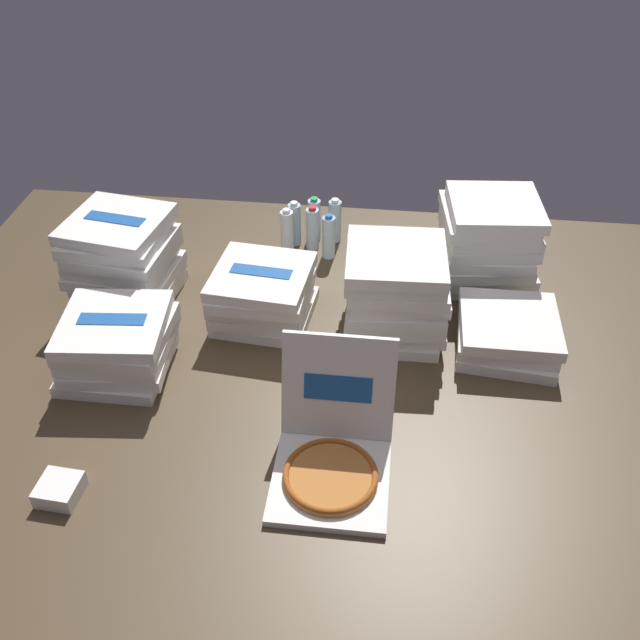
# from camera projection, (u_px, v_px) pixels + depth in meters

# --- Properties ---
(ground_plane) EXTENTS (3.20, 2.40, 0.02)m
(ground_plane) POSITION_uv_depth(u_px,v_px,m) (305.00, 366.00, 2.74)
(ground_plane) COLOR #4C3D28
(open_pizza_box) EXTENTS (0.37, 0.47, 0.38)m
(open_pizza_box) POSITION_uv_depth(u_px,v_px,m) (333.00, 451.00, 2.29)
(open_pizza_box) COLOR white
(open_pizza_box) RESTS_ON ground_plane
(pizza_stack_left_mid) EXTENTS (0.41, 0.42, 0.24)m
(pizza_stack_left_mid) POSITION_uv_depth(u_px,v_px,m) (263.00, 294.00, 2.89)
(pizza_stack_left_mid) COLOR white
(pizza_stack_left_mid) RESTS_ON ground_plane
(pizza_stack_right_mid) EXTENTS (0.44, 0.43, 0.37)m
(pizza_stack_right_mid) POSITION_uv_depth(u_px,v_px,m) (488.00, 241.00, 3.07)
(pizza_stack_right_mid) COLOR white
(pizza_stack_right_mid) RESTS_ON ground_plane
(pizza_stack_center_near) EXTENTS (0.41, 0.42, 0.37)m
(pizza_stack_center_near) POSITION_uv_depth(u_px,v_px,m) (395.00, 292.00, 2.78)
(pizza_stack_center_near) COLOR white
(pizza_stack_center_near) RESTS_ON ground_plane
(pizza_stack_center_far) EXTENTS (0.43, 0.43, 0.37)m
(pizza_stack_center_far) POSITION_uv_depth(u_px,v_px,m) (124.00, 260.00, 2.95)
(pizza_stack_center_far) COLOR white
(pizza_stack_center_far) RESTS_ON ground_plane
(pizza_stack_right_far) EXTENTS (0.41, 0.41, 0.14)m
(pizza_stack_right_far) POSITION_uv_depth(u_px,v_px,m) (508.00, 333.00, 2.77)
(pizza_stack_right_far) COLOR white
(pizza_stack_right_far) RESTS_ON ground_plane
(pizza_stack_left_near) EXTENTS (0.40, 0.40, 0.24)m
(pizza_stack_left_near) POSITION_uv_depth(u_px,v_px,m) (117.00, 344.00, 2.65)
(pizza_stack_left_near) COLOR white
(pizza_stack_left_near) RESTS_ON ground_plane
(water_bottle_0) EXTENTS (0.06, 0.06, 0.22)m
(water_bottle_0) POSITION_uv_depth(u_px,v_px,m) (335.00, 221.00, 3.36)
(water_bottle_0) COLOR silver
(water_bottle_0) RESTS_ON ground_plane
(water_bottle_1) EXTENTS (0.06, 0.06, 0.22)m
(water_bottle_1) POSITION_uv_depth(u_px,v_px,m) (314.00, 220.00, 3.37)
(water_bottle_1) COLOR silver
(water_bottle_1) RESTS_ON ground_plane
(water_bottle_2) EXTENTS (0.06, 0.06, 0.22)m
(water_bottle_2) POSITION_uv_depth(u_px,v_px,m) (294.00, 224.00, 3.34)
(water_bottle_2) COLOR silver
(water_bottle_2) RESTS_ON ground_plane
(water_bottle_3) EXTENTS (0.06, 0.06, 0.22)m
(water_bottle_3) POSITION_uv_depth(u_px,v_px,m) (312.00, 229.00, 3.30)
(water_bottle_3) COLOR silver
(water_bottle_3) RESTS_ON ground_plane
(water_bottle_4) EXTENTS (0.06, 0.06, 0.22)m
(water_bottle_4) POSITION_uv_depth(u_px,v_px,m) (329.00, 237.00, 3.25)
(water_bottle_4) COLOR silver
(water_bottle_4) RESTS_ON ground_plane
(water_bottle_5) EXTENTS (0.06, 0.06, 0.22)m
(water_bottle_5) POSITION_uv_depth(u_px,v_px,m) (287.00, 231.00, 3.29)
(water_bottle_5) COLOR white
(water_bottle_5) RESTS_ON ground_plane
(napkin_pile) EXTENTS (0.13, 0.13, 0.06)m
(napkin_pile) POSITION_uv_depth(u_px,v_px,m) (59.00, 490.00, 2.24)
(napkin_pile) COLOR white
(napkin_pile) RESTS_ON ground_plane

